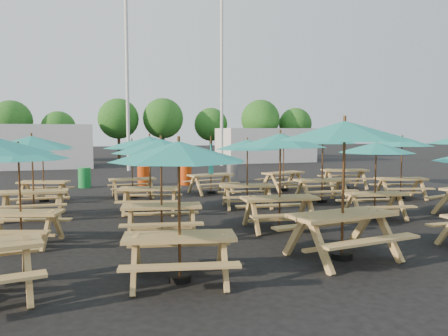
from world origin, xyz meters
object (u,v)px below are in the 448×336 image
object	(u,v)px
picnic_unit_4	(179,158)
picnic_unit_11	(211,170)
waste_bin_2	(186,175)
waste_bin_3	(232,173)
picnic_unit_7	(132,147)
picnic_unit_1	(18,157)
picnic_unit_6	(150,146)
picnic_unit_14	(323,142)
picnic_unit_15	(284,142)
picnic_unit_8	(344,138)
picnic_unit_3	(42,148)
picnic_unit_5	(161,151)
picnic_unit_19	(346,139)
picnic_unit_9	(280,145)
picnic_unit_10	(247,148)
waste_bin_1	(143,176)
picnic_unit_18	(402,145)
waste_bin_0	(85,178)
picnic_unit_2	(32,146)
picnic_unit_13	(376,151)

from	to	relation	value
picnic_unit_4	picnic_unit_11	size ratio (longest dim) A/B	1.15
waste_bin_2	waste_bin_3	bearing A→B (deg)	9.59
picnic_unit_7	picnic_unit_11	xyz separation A→B (m)	(2.95, 0.18, -0.89)
picnic_unit_1	picnic_unit_6	distance (m)	4.08
picnic_unit_14	picnic_unit_4	bearing A→B (deg)	-131.77
picnic_unit_15	picnic_unit_8	bearing A→B (deg)	-126.70
picnic_unit_3	picnic_unit_11	size ratio (longest dim) A/B	1.14
picnic_unit_5	picnic_unit_14	size ratio (longest dim) A/B	1.05
picnic_unit_6	waste_bin_3	distance (m)	8.34
picnic_unit_5	picnic_unit_8	distance (m)	3.89
picnic_unit_4	waste_bin_2	world-z (taller)	picnic_unit_4
picnic_unit_1	picnic_unit_19	xyz separation A→B (m)	(11.53, 5.85, 0.22)
picnic_unit_3	picnic_unit_6	distance (m)	4.46
picnic_unit_9	picnic_unit_19	world-z (taller)	picnic_unit_19
picnic_unit_15	picnic_unit_10	bearing A→B (deg)	-148.58
picnic_unit_4	waste_bin_1	size ratio (longest dim) A/B	3.01
picnic_unit_4	waste_bin_1	xyz separation A→B (m)	(1.06, 12.54, -1.51)
picnic_unit_5	picnic_unit_18	distance (m)	9.47
picnic_unit_4	waste_bin_0	xyz separation A→B (m)	(-1.39, 12.53, -1.51)
picnic_unit_7	picnic_unit_2	bearing A→B (deg)	-136.81
picnic_unit_5	waste_bin_1	size ratio (longest dim) A/B	2.94
picnic_unit_3	waste_bin_1	size ratio (longest dim) A/B	2.98
waste_bin_1	waste_bin_3	size ratio (longest dim) A/B	1.00
picnic_unit_5	picnic_unit_13	xyz separation A→B (m)	(5.85, 0.41, -0.11)
picnic_unit_2	picnic_unit_6	xyz separation A→B (m)	(3.10, -0.25, -0.02)
picnic_unit_1	picnic_unit_8	world-z (taller)	picnic_unit_8
picnic_unit_4	picnic_unit_8	size ratio (longest dim) A/B	0.91
picnic_unit_4	waste_bin_2	bearing A→B (deg)	88.05
picnic_unit_2	picnic_unit_3	distance (m)	2.97
picnic_unit_5	waste_bin_3	xyz separation A→B (m)	(4.95, 9.67, -1.50)
picnic_unit_1	picnic_unit_14	bearing A→B (deg)	36.22
picnic_unit_1	picnic_unit_13	distance (m)	8.71
picnic_unit_11	picnic_unit_10	bearing A→B (deg)	-97.90
picnic_unit_10	picnic_unit_8	bearing A→B (deg)	-83.43
picnic_unit_14	picnic_unit_19	size ratio (longest dim) A/B	0.87
waste_bin_0	picnic_unit_14	bearing A→B (deg)	-40.56
picnic_unit_5	picnic_unit_10	xyz separation A→B (m)	(3.17, 3.05, -0.08)
picnic_unit_8	picnic_unit_15	size ratio (longest dim) A/B	1.03
picnic_unit_5	waste_bin_3	world-z (taller)	picnic_unit_5
picnic_unit_5	picnic_unit_18	world-z (taller)	picnic_unit_5
picnic_unit_15	picnic_unit_19	world-z (taller)	picnic_unit_19
picnic_unit_3	waste_bin_3	world-z (taller)	picnic_unit_3
waste_bin_0	waste_bin_1	size ratio (longest dim) A/B	1.00
picnic_unit_8	picnic_unit_14	distance (m)	6.57
picnic_unit_1	picnic_unit_11	world-z (taller)	picnic_unit_11
picnic_unit_18	waste_bin_3	distance (m)	7.83
picnic_unit_6	waste_bin_2	bearing A→B (deg)	83.91
picnic_unit_9	picnic_unit_3	bearing A→B (deg)	138.40
picnic_unit_18	waste_bin_1	xyz separation A→B (m)	(-8.09, 6.56, -1.47)
picnic_unit_6	picnic_unit_4	bearing A→B (deg)	-78.57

